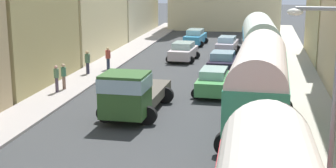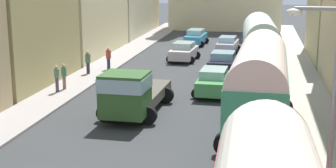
% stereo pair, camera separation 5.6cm
% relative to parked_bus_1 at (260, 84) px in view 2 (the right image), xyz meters
% --- Properties ---
extents(ground_plane, '(154.00, 154.00, 0.00)m').
position_rel_parked_bus_1_xyz_m(ground_plane, '(-4.45, 10.10, -2.37)').
color(ground_plane, '#353738').
extents(sidewalk_left, '(2.50, 70.00, 0.14)m').
position_rel_parked_bus_1_xyz_m(sidewalk_left, '(-11.70, 10.10, -2.30)').
color(sidewalk_left, '#9C9490').
rests_on(sidewalk_left, ground).
extents(sidewalk_right, '(2.50, 70.00, 0.14)m').
position_rel_parked_bus_1_xyz_m(sidewalk_right, '(2.80, 10.10, -2.30)').
color(sidewalk_right, '#B3AD9E').
rests_on(sidewalk_right, ground).
extents(building_left_3, '(5.48, 12.80, 7.68)m').
position_rel_parked_bus_1_xyz_m(building_left_3, '(-15.69, 19.21, 1.47)').
color(building_left_3, beige).
rests_on(building_left_3, ground).
extents(parked_bus_1, '(3.43, 9.49, 4.25)m').
position_rel_parked_bus_1_xyz_m(parked_bus_1, '(0.00, 0.00, 0.00)').
color(parked_bus_1, '#33956B').
rests_on(parked_bus_1, ground).
extents(parked_bus_2, '(3.47, 8.96, 4.07)m').
position_rel_parked_bus_1_xyz_m(parked_bus_2, '(-0.06, 13.26, -0.10)').
color(parked_bus_2, teal).
rests_on(parked_bus_2, ground).
extents(cargo_truck_0, '(3.12, 6.76, 2.51)m').
position_rel_parked_bus_1_xyz_m(cargo_truck_0, '(-6.24, 1.60, -1.07)').
color(cargo_truck_0, '#305727').
rests_on(cargo_truck_0, ground).
extents(car_0, '(2.48, 3.95, 1.53)m').
position_rel_parked_bus_1_xyz_m(car_0, '(-6.13, 17.68, -1.59)').
color(car_0, beige).
rests_on(car_0, ground).
extents(car_1, '(2.35, 4.24, 1.57)m').
position_rel_parked_bus_1_xyz_m(car_1, '(-6.29, 26.34, -1.58)').
color(car_1, '#3794C7').
rests_on(car_1, ground).
extents(car_2, '(2.35, 4.21, 1.55)m').
position_rel_parked_bus_1_xyz_m(car_2, '(-2.67, 7.08, -1.58)').
color(car_2, '#4F9D53').
rests_on(car_2, ground).
extents(car_3, '(2.49, 3.76, 1.56)m').
position_rel_parked_bus_1_xyz_m(car_3, '(-2.61, 13.31, -1.58)').
color(car_3, '#231B2D').
rests_on(car_3, ground).
extents(car_4, '(2.34, 3.91, 1.51)m').
position_rel_parked_bus_1_xyz_m(car_4, '(-2.88, 21.95, -1.60)').
color(car_4, silver).
rests_on(car_4, ground).
extents(pedestrian_0, '(0.40, 0.40, 1.76)m').
position_rel_parked_bus_1_xyz_m(pedestrian_0, '(-11.82, 5.27, -1.35)').
color(pedestrian_0, '#493D4C').
rests_on(pedestrian_0, ground).
extents(pedestrian_1, '(0.49, 0.49, 1.76)m').
position_rel_parked_bus_1_xyz_m(pedestrian_1, '(-10.88, 12.48, -1.37)').
color(pedestrian_1, '#293248').
rests_on(pedestrian_1, ground).
extents(pedestrian_2, '(0.47, 0.47, 1.77)m').
position_rel_parked_bus_1_xyz_m(pedestrian_2, '(-11.83, 10.73, -1.36)').
color(pedestrian_2, '#2E2D3F').
rests_on(pedestrian_2, ground).
extents(pedestrian_3, '(0.43, 0.43, 1.72)m').
position_rel_parked_bus_1_xyz_m(pedestrian_3, '(-11.70, 6.09, -1.37)').
color(pedestrian_3, '#7F5E50').
rests_on(pedestrian_3, ground).
extents(streetlamp_near, '(1.52, 0.28, 6.35)m').
position_rel_parked_bus_1_xyz_m(streetlamp_near, '(1.86, -7.69, 1.40)').
color(streetlamp_near, gray).
rests_on(streetlamp_near, ground).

